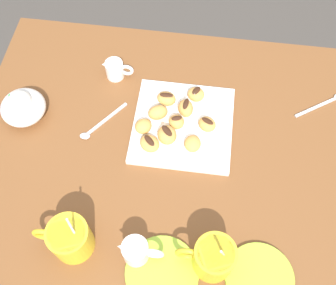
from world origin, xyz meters
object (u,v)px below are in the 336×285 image
(saucer_lime_left, at_px, (259,277))
(beignet_5, at_px, (186,108))
(beignet_4, at_px, (207,124))
(beignet_7, at_px, (177,122))
(beignet_6, at_px, (196,94))
(beignet_8, at_px, (165,98))
(beignet_9, at_px, (167,135))
(chocolate_sauce_pitcher, at_px, (115,69))
(beignet_2, at_px, (143,126))
(coffee_mug_yellow_right, at_px, (69,238))
(beignet_3, at_px, (158,112))
(beignet_1, at_px, (193,144))
(saucer_lime_right, at_px, (162,273))
(pastry_plate_square, at_px, (183,125))
(ice_cream_bowl, at_px, (23,106))
(beignet_0, at_px, (150,143))
(dining_table, at_px, (160,175))
(cream_pitcher_white, at_px, (136,251))
(coffee_mug_yellow_left, at_px, (213,257))

(saucer_lime_left, height_order, beignet_5, beignet_5)
(beignet_4, bearing_deg, beignet_7, 3.66)
(beignet_6, relative_size, beignet_8, 0.91)
(beignet_5, xyz_separation_m, beignet_9, (0.04, 0.09, 0.00))
(chocolate_sauce_pitcher, xyz_separation_m, beignet_2, (-0.11, 0.18, 0.00))
(coffee_mug_yellow_right, xyz_separation_m, beignet_3, (-0.15, -0.37, -0.02))
(beignet_7, relative_size, beignet_8, 0.79)
(saucer_lime_left, height_order, beignet_1, beignet_1)
(beignet_1, bearing_deg, beignet_5, -73.92)
(saucer_lime_right, bearing_deg, beignet_3, -80.62)
(pastry_plate_square, distance_m, coffee_mug_yellow_right, 0.42)
(beignet_4, distance_m, beignet_5, 0.07)
(ice_cream_bowl, distance_m, beignet_9, 0.40)
(beignet_1, bearing_deg, beignet_0, 7.32)
(chocolate_sauce_pitcher, distance_m, saucer_lime_left, 0.68)
(pastry_plate_square, distance_m, beignet_6, 0.10)
(dining_table, bearing_deg, saucer_lime_right, 99.61)
(cream_pitcher_white, relative_size, beignet_5, 2.02)
(beignet_7, bearing_deg, pastry_plate_square, -154.53)
(coffee_mug_yellow_left, height_order, beignet_1, coffee_mug_yellow_left)
(beignet_1, height_order, beignet_9, beignet_9)
(cream_pitcher_white, height_order, beignet_5, cream_pitcher_white)
(beignet_3, relative_size, beignet_8, 1.03)
(ice_cream_bowl, height_order, beignet_4, ice_cream_bowl)
(chocolate_sauce_pitcher, xyz_separation_m, beignet_3, (-0.14, 0.13, 0.00))
(chocolate_sauce_pitcher, height_order, beignet_3, chocolate_sauce_pitcher)
(beignet_4, bearing_deg, beignet_1, 63.00)
(coffee_mug_yellow_right, height_order, saucer_lime_left, coffee_mug_yellow_right)
(chocolate_sauce_pitcher, bearing_deg, dining_table, 123.55)
(ice_cream_bowl, bearing_deg, beignet_4, -178.40)
(coffee_mug_yellow_left, xyz_separation_m, beignet_0, (0.18, -0.28, -0.02))
(dining_table, bearing_deg, beignet_0, -28.78)
(cream_pitcher_white, bearing_deg, pastry_plate_square, -100.10)
(cream_pitcher_white, height_order, beignet_7, cream_pitcher_white)
(dining_table, relative_size, beignet_7, 24.66)
(coffee_mug_yellow_left, relative_size, saucer_lime_right, 0.88)
(beignet_2, xyz_separation_m, beignet_7, (-0.09, -0.02, 0.00))
(beignet_2, distance_m, beignet_6, 0.18)
(saucer_lime_right, xyz_separation_m, beignet_9, (0.03, -0.34, 0.03))
(dining_table, bearing_deg, beignet_3, -81.26)
(beignet_7, bearing_deg, saucer_lime_right, 92.07)
(beignet_1, distance_m, beignet_2, 0.14)
(coffee_mug_yellow_right, height_order, beignet_5, coffee_mug_yellow_right)
(beignet_8, bearing_deg, coffee_mug_yellow_right, 69.23)
(beignet_9, bearing_deg, saucer_lime_left, 128.06)
(dining_table, bearing_deg, beignet_6, -113.37)
(dining_table, height_order, beignet_6, beignet_6)
(pastry_plate_square, relative_size, saucer_lime_right, 1.59)
(beignet_8, bearing_deg, saucer_lime_left, 121.94)
(beignet_9, bearing_deg, pastry_plate_square, -124.83)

